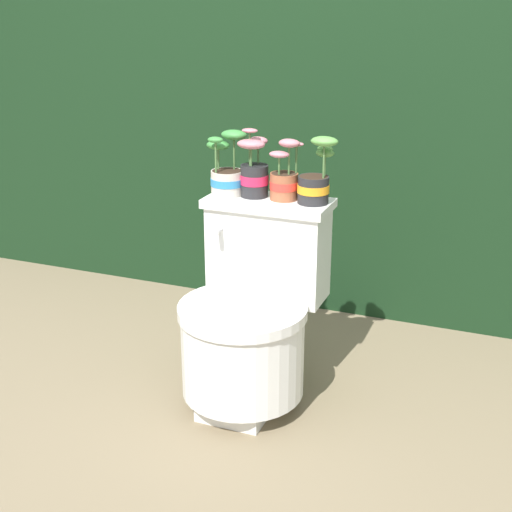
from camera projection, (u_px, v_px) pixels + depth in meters
ground_plane at (252, 406)px, 2.48m from camera, size 12.00×12.00×0.00m
hedge_backdrop at (358, 105)px, 3.36m from camera, size 3.82×0.94×1.72m
toilet at (251, 318)px, 2.46m from camera, size 0.44×0.56×0.68m
potted_plant_left at (227, 173)px, 2.50m from camera, size 0.14×0.12×0.23m
potted_plant_midleft at (254, 172)px, 2.47m from camera, size 0.10×0.11×0.24m
potted_plant_middle at (284, 180)px, 2.44m from camera, size 0.11×0.10×0.21m
potted_plant_midright at (315, 181)px, 2.39m from camera, size 0.14×0.11×0.23m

